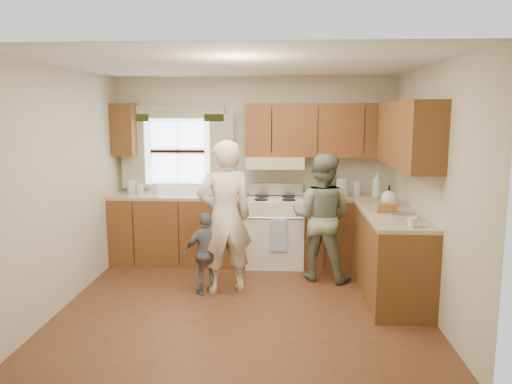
# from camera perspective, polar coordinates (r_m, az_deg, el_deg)

# --- Properties ---
(room) EXTENTS (3.80, 3.80, 3.80)m
(room) POSITION_cam_1_polar(r_m,az_deg,el_deg) (5.18, -1.33, 0.40)
(room) COLOR #4C2A17
(room) RESTS_ON ground
(kitchen_fixtures) EXTENTS (3.80, 2.25, 2.15)m
(kitchen_fixtures) POSITION_cam_1_polar(r_m,az_deg,el_deg) (6.30, 4.99, -1.86)
(kitchen_fixtures) COLOR #4F2811
(kitchen_fixtures) RESTS_ON ground
(stove) EXTENTS (0.76, 0.67, 1.07)m
(stove) POSITION_cam_1_polar(r_m,az_deg,el_deg) (6.73, 2.17, -4.37)
(stove) COLOR silver
(stove) RESTS_ON ground
(woman_left) EXTENTS (0.74, 0.61, 1.74)m
(woman_left) POSITION_cam_1_polar(r_m,az_deg,el_deg) (5.61, -3.60, -2.91)
(woman_left) COLOR silver
(woman_left) RESTS_ON ground
(woman_right) EXTENTS (0.90, 0.79, 1.55)m
(woman_right) POSITION_cam_1_polar(r_m,az_deg,el_deg) (6.11, 7.51, -2.87)
(woman_right) COLOR #25432D
(woman_right) RESTS_ON ground
(child) EXTENTS (0.60, 0.43, 0.94)m
(child) POSITION_cam_1_polar(r_m,az_deg,el_deg) (5.66, -5.67, -6.99)
(child) COLOR slate
(child) RESTS_ON ground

